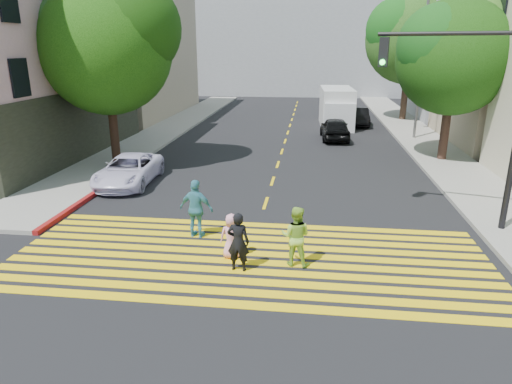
% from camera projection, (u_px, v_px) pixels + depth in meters
% --- Properties ---
extents(ground, '(120.00, 120.00, 0.00)m').
position_uv_depth(ground, '(242.00, 279.00, 11.68)').
color(ground, black).
extents(sidewalk_left, '(3.00, 40.00, 0.15)m').
position_uv_depth(sidewalk_left, '(173.00, 127.00, 33.44)').
color(sidewalk_left, gray).
rests_on(sidewalk_left, ground).
extents(sidewalk_right, '(3.00, 60.00, 0.15)m').
position_uv_depth(sidewalk_right, '(437.00, 154.00, 24.84)').
color(sidewalk_right, gray).
rests_on(sidewalk_right, ground).
extents(curb_red, '(0.20, 8.00, 0.16)m').
position_uv_depth(curb_red, '(93.00, 194.00, 18.13)').
color(curb_red, maroon).
rests_on(curb_red, ground).
extents(crosswalk, '(13.40, 5.30, 0.01)m').
position_uv_depth(crosswalk, '(249.00, 257.00, 12.88)').
color(crosswalk, yellow).
rests_on(crosswalk, ground).
extents(lane_line, '(0.12, 34.40, 0.01)m').
position_uv_depth(lane_line, '(289.00, 129.00, 32.94)').
color(lane_line, yellow).
rests_on(lane_line, ground).
extents(building_left_tan, '(12.00, 16.00, 10.00)m').
position_uv_depth(building_left_tan, '(104.00, 55.00, 38.48)').
color(building_left_tan, tan).
rests_on(building_left_tan, ground).
extents(building_right_grey, '(10.00, 10.00, 10.00)m').
position_uv_depth(building_right_grey, '(481.00, 55.00, 36.76)').
color(building_right_grey, gray).
rests_on(building_right_grey, ground).
extents(backdrop_block, '(30.00, 8.00, 12.00)m').
position_uv_depth(backdrop_block, '(301.00, 44.00, 55.22)').
color(backdrop_block, gray).
rests_on(backdrop_block, ground).
extents(tree_left, '(7.15, 6.67, 8.77)m').
position_uv_depth(tree_left, '(107.00, 41.00, 21.01)').
color(tree_left, black).
rests_on(tree_left, ground).
extents(tree_right_near, '(6.86, 6.68, 8.09)m').
position_uv_depth(tree_right_near, '(456.00, 51.00, 22.02)').
color(tree_right_near, black).
rests_on(tree_right_near, ground).
extents(tree_right_far, '(8.44, 8.27, 9.73)m').
position_uv_depth(tree_right_far, '(411.00, 34.00, 34.54)').
color(tree_right_far, '#301F13').
rests_on(tree_right_far, ground).
extents(pedestrian_man, '(0.61, 0.42, 1.62)m').
position_uv_depth(pedestrian_man, '(238.00, 242.00, 11.93)').
color(pedestrian_man, black).
rests_on(pedestrian_man, ground).
extents(pedestrian_woman, '(0.90, 0.75, 1.67)m').
position_uv_depth(pedestrian_woman, '(296.00, 236.00, 12.23)').
color(pedestrian_woman, '#99CD41').
rests_on(pedestrian_woman, ground).
extents(pedestrian_child, '(0.69, 0.50, 1.30)m').
position_uv_depth(pedestrian_child, '(231.00, 236.00, 12.71)').
color(pedestrian_child, pink).
rests_on(pedestrian_child, ground).
extents(pedestrian_extra, '(1.15, 0.64, 1.85)m').
position_uv_depth(pedestrian_extra, '(196.00, 209.00, 14.02)').
color(pedestrian_extra, teal).
rests_on(pedestrian_extra, ground).
extents(white_sedan, '(2.24, 4.53, 1.24)m').
position_uv_depth(white_sedan, '(129.00, 170.00, 19.59)').
color(white_sedan, white).
rests_on(white_sedan, ground).
extents(dark_car_near, '(1.89, 4.27, 1.43)m').
position_uv_depth(dark_car_near, '(335.00, 129.00, 28.93)').
color(dark_car_near, black).
rests_on(dark_car_near, ground).
extents(silver_car, '(2.32, 4.38, 1.21)m').
position_uv_depth(silver_car, '(337.00, 109.00, 38.94)').
color(silver_car, gray).
rests_on(silver_car, ground).
extents(dark_car_parked, '(1.37, 3.92, 1.29)m').
position_uv_depth(dark_car_parked, '(359.00, 117.00, 34.18)').
color(dark_car_parked, black).
rests_on(dark_car_parked, ground).
extents(white_van, '(2.43, 5.96, 2.77)m').
position_uv_depth(white_van, '(337.00, 109.00, 33.59)').
color(white_van, silver).
rests_on(white_van, ground).
extents(traffic_signal, '(4.32, 1.35, 6.49)m').
position_uv_depth(traffic_signal, '(479.00, 98.00, 13.79)').
color(traffic_signal, black).
rests_on(traffic_signal, ground).
extents(street_lamp, '(2.09, 0.39, 9.23)m').
position_uv_depth(street_lamp, '(419.00, 53.00, 27.55)').
color(street_lamp, slate).
rests_on(street_lamp, ground).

